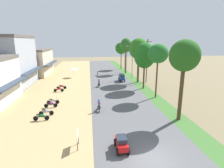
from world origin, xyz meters
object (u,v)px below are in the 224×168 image
at_px(median_tree_fourth, 139,49).
at_px(median_tree_sixth, 121,48).
at_px(car_hatchback_red, 122,143).
at_px(streetlamp_mid, 125,56).
at_px(median_tree_fifth, 126,46).
at_px(street_signboard, 78,136).
at_px(motorbike_foreground_rider, 99,105).
at_px(median_tree_nearest, 184,57).
at_px(streetlamp_near, 132,59).
at_px(car_van_blue, 122,77).
at_px(parked_motorbike_fifth, 59,89).
at_px(vendor_umbrella, 73,68).
at_px(parked_motorbike_nearest, 41,116).
at_px(parked_motorbike_third, 51,104).
at_px(parked_motorbike_sixth, 62,87).
at_px(median_tree_second, 158,54).
at_px(motorbike_ahead_second, 99,83).
at_px(parked_motorbike_second, 46,111).
at_px(parked_motorbike_fourth, 53,101).
at_px(motorbike_ahead_third, 98,74).
at_px(median_tree_third, 145,56).
at_px(utility_pole_near, 147,60).

distance_m(median_tree_fourth, median_tree_sixth, 19.13).
bearing_deg(car_hatchback_red, median_tree_fourth, 71.65).
bearing_deg(streetlamp_mid, median_tree_fifth, -94.85).
bearing_deg(street_signboard, motorbike_foreground_rider, 74.02).
bearing_deg(median_tree_nearest, median_tree_sixth, 90.02).
bearing_deg(median_tree_nearest, streetlamp_near, 89.48).
xyz_separation_m(median_tree_sixth, car_van_blue, (-3.03, -17.82, -5.67)).
height_order(parked_motorbike_fifth, vendor_umbrella, vendor_umbrella).
bearing_deg(street_signboard, parked_motorbike_nearest, 127.21).
height_order(parked_motorbike_third, median_tree_sixth, median_tree_sixth).
bearing_deg(car_hatchback_red, vendor_umbrella, 101.50).
bearing_deg(parked_motorbike_sixth, median_tree_second, -24.14).
xyz_separation_m(parked_motorbike_nearest, parked_motorbike_third, (0.25, 4.12, 0.00)).
distance_m(median_tree_fifth, motorbike_foreground_rider, 29.54).
bearing_deg(motorbike_ahead_second, parked_motorbike_fifth, -160.66).
bearing_deg(car_hatchback_red, median_tree_fifth, 77.89).
height_order(parked_motorbike_nearest, street_signboard, street_signboard).
relative_size(median_tree_second, motorbike_foreground_rider, 4.76).
bearing_deg(median_tree_sixth, streetlamp_near, -89.07).
bearing_deg(motorbike_ahead_second, streetlamp_mid, 63.45).
xyz_separation_m(median_tree_second, car_hatchback_red, (-8.08, -13.45, -6.32)).
bearing_deg(parked_motorbike_second, streetlamp_near, 53.04).
relative_size(parked_motorbike_second, parked_motorbike_sixth, 1.00).
relative_size(parked_motorbike_nearest, parked_motorbike_second, 1.00).
xyz_separation_m(parked_motorbike_nearest, parked_motorbike_fourth, (0.28, 5.52, 0.00)).
relative_size(median_tree_fifth, streetlamp_mid, 1.25).
xyz_separation_m(median_tree_fourth, motorbike_ahead_third, (-8.50, 8.62, -6.71)).
height_order(streetlamp_near, motorbike_foreground_rider, streetlamp_near).
distance_m(median_tree_second, streetlamp_near, 16.08).
bearing_deg(motorbike_ahead_third, median_tree_fourth, -45.40).
distance_m(median_tree_third, streetlamp_near, 10.35).
distance_m(streetlamp_near, motorbike_foreground_rider, 22.86).
relative_size(parked_motorbike_sixth, car_hatchback_red, 0.90).
bearing_deg(utility_pole_near, median_tree_fifth, 100.66).
xyz_separation_m(median_tree_second, streetlamp_mid, (-0.12, 25.24, -2.54)).
xyz_separation_m(parked_motorbike_second, motorbike_ahead_third, (7.51, 24.76, 0.02)).
bearing_deg(median_tree_fifth, parked_motorbike_fifth, -132.47).
height_order(vendor_umbrella, streetlamp_near, streetlamp_near).
xyz_separation_m(parked_motorbike_fourth, motorbike_ahead_third, (7.47, 20.67, 0.02)).
xyz_separation_m(parked_motorbike_third, parked_motorbike_fourth, (0.04, 1.40, 0.00)).
bearing_deg(motorbike_ahead_third, car_van_blue, -55.14).
relative_size(parked_motorbike_sixth, streetlamp_mid, 0.23).
height_order(median_tree_fifth, utility_pole_near, median_tree_fifth).
bearing_deg(parked_motorbike_fourth, median_tree_sixth, 63.41).
bearing_deg(car_hatchback_red, parked_motorbike_second, 133.80).
relative_size(median_tree_fourth, median_tree_sixth, 1.12).
bearing_deg(motorbike_ahead_third, median_tree_fifth, 20.59).
bearing_deg(vendor_umbrella, median_tree_second, -51.36).
bearing_deg(motorbike_ahead_second, vendor_umbrella, 119.33).
height_order(vendor_umbrella, car_hatchback_red, vendor_umbrella).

